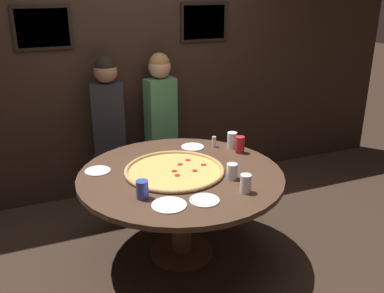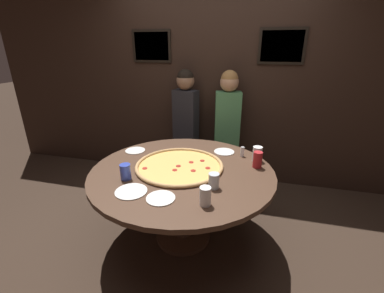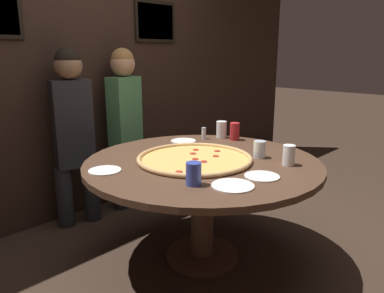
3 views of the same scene
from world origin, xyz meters
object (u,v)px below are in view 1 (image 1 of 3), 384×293
(white_plate_right_side, at_px, (204,200))
(giant_pizza, at_px, (174,170))
(drink_cup_centre_back, at_px, (240,145))
(drink_cup_near_right, at_px, (246,183))
(drink_cup_far_right, at_px, (232,140))
(drink_cup_near_left, at_px, (142,189))
(diner_far_right, at_px, (109,122))
(diner_centre_back, at_px, (161,116))
(drink_cup_by_shaker, at_px, (232,171))
(white_plate_left_side, at_px, (98,171))
(white_plate_near_front, at_px, (169,205))
(dining_table, at_px, (181,188))
(condiment_shaker, at_px, (214,142))
(white_plate_far_back, at_px, (193,147))

(white_plate_right_side, bearing_deg, giant_pizza, 92.38)
(drink_cup_centre_back, bearing_deg, giant_pizza, -165.84)
(drink_cup_near_right, distance_m, white_plate_right_side, 0.33)
(drink_cup_far_right, bearing_deg, drink_cup_near_left, -148.38)
(diner_far_right, distance_m, diner_centre_back, 0.54)
(drink_cup_near_left, bearing_deg, drink_cup_far_right, 31.62)
(drink_cup_by_shaker, bearing_deg, white_plate_left_side, 149.97)
(white_plate_left_side, relative_size, white_plate_right_side, 0.97)
(drink_cup_near_left, height_order, diner_far_right, diner_far_right)
(white_plate_left_side, distance_m, white_plate_near_front, 0.81)
(white_plate_left_side, bearing_deg, drink_cup_centre_back, -3.55)
(dining_table, distance_m, white_plate_left_side, 0.67)
(drink_cup_near_right, relative_size, diner_centre_back, 0.09)
(white_plate_right_side, xyz_separation_m, diner_centre_back, (0.26, 1.67, 0.10))
(drink_cup_near_left, relative_size, condiment_shaker, 1.34)
(giant_pizza, xyz_separation_m, drink_cup_by_shaker, (0.36, -0.28, 0.05))
(white_plate_left_side, xyz_separation_m, white_plate_right_side, (0.58, -0.77, 0.00))
(drink_cup_far_right, distance_m, diner_centre_back, 0.93)
(drink_cup_near_right, bearing_deg, white_plate_near_front, 177.74)
(dining_table, distance_m, giant_pizza, 0.15)
(drink_cup_near_right, xyz_separation_m, white_plate_far_back, (-0.00, 0.96, -0.06))
(condiment_shaker, relative_size, diner_centre_back, 0.07)
(drink_cup_near_left, distance_m, drink_cup_far_right, 1.20)
(diner_far_right, bearing_deg, diner_centre_back, -164.40)
(dining_table, xyz_separation_m, drink_cup_near_right, (0.30, -0.48, 0.19))
(drink_cup_near_right, distance_m, diner_centre_back, 1.67)
(white_plate_left_side, bearing_deg, diner_far_right, 71.68)
(drink_cup_near_left, bearing_deg, drink_cup_near_right, -15.63)
(drink_cup_centre_back, relative_size, white_plate_far_back, 0.71)
(drink_cup_near_left, height_order, drink_cup_far_right, drink_cup_far_right)
(drink_cup_near_right, relative_size, diner_far_right, 0.09)
(drink_cup_far_right, height_order, white_plate_near_front, drink_cup_far_right)
(giant_pizza, relative_size, diner_far_right, 0.53)
(drink_cup_far_right, xyz_separation_m, white_plate_left_side, (-1.22, -0.06, -0.07))
(drink_cup_centre_back, distance_m, diner_centre_back, 1.05)
(diner_centre_back, bearing_deg, drink_cup_far_right, 103.27)
(drink_cup_by_shaker, height_order, condiment_shaker, drink_cup_by_shaker)
(giant_pizza, height_order, drink_cup_near_left, drink_cup_near_left)
(giant_pizza, relative_size, drink_cup_near_right, 5.87)
(drink_cup_near_left, bearing_deg, white_plate_left_side, 109.22)
(drink_cup_near_right, height_order, drink_cup_by_shaker, drink_cup_near_right)
(dining_table, relative_size, drink_cup_by_shaker, 13.42)
(white_plate_left_side, relative_size, white_plate_far_back, 0.98)
(condiment_shaker, xyz_separation_m, diner_centre_back, (-0.25, 0.76, 0.06))
(dining_table, distance_m, diner_centre_back, 1.23)
(white_plate_far_back, relative_size, white_plate_near_front, 0.87)
(drink_cup_near_right, distance_m, white_plate_left_side, 1.18)
(white_plate_left_side, bearing_deg, drink_cup_near_left, -70.78)
(drink_cup_centre_back, height_order, diner_far_right, diner_far_right)
(white_plate_left_side, bearing_deg, white_plate_far_back, 12.44)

